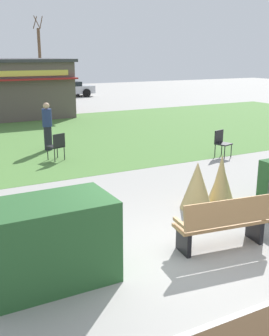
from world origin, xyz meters
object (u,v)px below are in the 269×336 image
cafe_chair_west (221,141)px  tree_right_bg (40,58)px  park_bench (223,223)px  cafe_chair_center (57,145)px  person_strolling (47,126)px  parked_car_center_slot (8,91)px  parked_car_east_slot (66,89)px

cafe_chair_west → tree_right_bg: tree_right_bg is taller
park_bench → cafe_chair_center: 7.39m
park_bench → cafe_chair_center: (-0.64, 7.36, 0.05)m
cafe_chair_west → person_strolling: 6.07m
cafe_chair_center → tree_right_bg: size_ratio=0.13×
person_strolling → parked_car_center_slot: size_ratio=0.40×
parked_car_center_slot → tree_right_bg: size_ratio=0.64×
cafe_chair_center → person_strolling: person_strolling is taller
cafe_chair_west → park_bench: bearing=-129.4°
cafe_chair_west → tree_right_bg: 28.54m
person_strolling → cafe_chair_center: bearing=69.5°
cafe_chair_center → person_strolling: bearing=83.7°
parked_car_center_slot → tree_right_bg: 8.57m
park_bench → parked_car_east_slot: size_ratio=0.41×
parked_car_east_slot → cafe_chair_center: bearing=-109.8°
parked_car_center_slot → parked_car_east_slot: 4.55m
cafe_chair_center → parked_car_center_slot: bearing=82.9°
parked_car_east_slot → parked_car_center_slot: bearing=180.0°
cafe_chair_center → parked_car_center_slot: size_ratio=0.21×
tree_right_bg → park_bench: bearing=-100.5°
park_bench → cafe_chair_west: park_bench is taller
cafe_chair_center → tree_right_bg: tree_right_bg is taller
park_bench → parked_car_east_slot: bearing=76.7°
tree_right_bg → cafe_chair_center: bearing=-104.7°
cafe_chair_west → parked_car_center_slot: parked_car_center_slot is taller
parked_car_east_slot → tree_right_bg: size_ratio=0.64×
park_bench → cafe_chair_center: park_bench is taller
park_bench → parked_car_center_slot: parked_car_center_slot is taller
parked_car_center_slot → cafe_chair_west: bearing=-83.2°
person_strolling → parked_car_east_slot: bearing=-125.2°
park_bench → cafe_chair_west: bearing=50.6°
person_strolling → tree_right_bg: bearing=-119.4°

